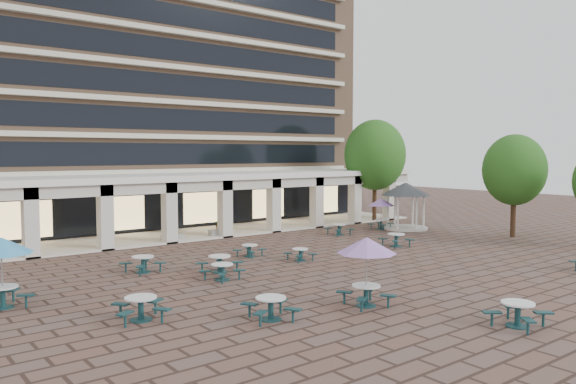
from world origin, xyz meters
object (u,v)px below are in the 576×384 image
object	(u,v)px
gazebo	(406,194)
planter_right	(219,229)
picnic_table_0	(141,306)
picnic_table_1	(271,306)
picnic_table_2	(518,312)
planter_left	(173,233)

from	to	relation	value
gazebo	planter_right	bearing A→B (deg)	157.69
picnic_table_0	picnic_table_1	size ratio (longest dim) A/B	1.02
picnic_table_2	planter_right	size ratio (longest dim) A/B	1.34
gazebo	planter_right	world-z (taller)	gazebo
picnic_table_1	picnic_table_2	xyz separation A→B (m)	(6.13, -5.77, 0.01)
picnic_table_0	planter_right	xyz separation A→B (m)	(12.45, 15.36, 0.01)
picnic_table_2	gazebo	xyz separation A→B (m)	(16.06, 18.41, 2.19)
picnic_table_1	planter_left	bearing A→B (deg)	90.21
planter_right	planter_left	bearing A→B (deg)	-180.00
gazebo	picnic_table_0	bearing A→B (deg)	-159.07
picnic_table_2	planter_left	size ratio (longest dim) A/B	1.34
picnic_table_0	picnic_table_1	distance (m)	4.57
picnic_table_0	picnic_table_1	world-z (taller)	picnic_table_0
planter_left	picnic_table_0	bearing A→B (deg)	-120.03
picnic_table_0	picnic_table_2	distance (m)	12.97
picnic_table_0	gazebo	distance (m)	27.73
picnic_table_1	planter_left	distance (m)	18.87
picnic_table_2	gazebo	world-z (taller)	gazebo
picnic_table_2	picnic_table_1	bearing A→B (deg)	131.08
picnic_table_0	gazebo	xyz separation A→B (m)	(25.82, 9.87, 2.19)
picnic_table_0	planter_left	distance (m)	17.74
picnic_table_0	planter_right	bearing A→B (deg)	65.45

